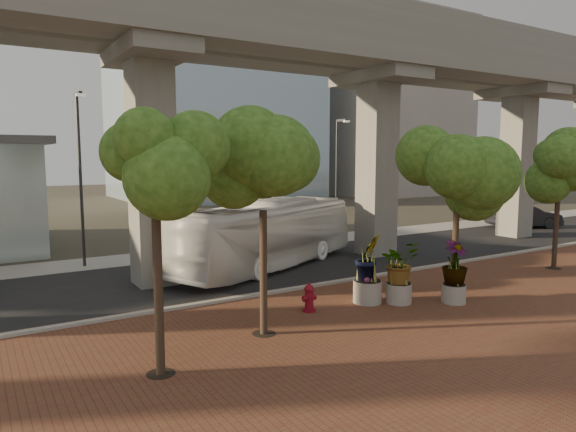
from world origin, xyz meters
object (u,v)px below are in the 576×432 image
fire_hydrant (309,298)px  parked_car (524,217)px  planter_front (399,265)px  transit_bus (267,235)px

fire_hydrant → parked_car: bearing=19.1°
planter_front → fire_hydrant: bearing=165.6°
transit_bus → planter_front: 7.68m
parked_car → planter_front: planter_front is taller
transit_bus → fire_hydrant: transit_bus is taller
fire_hydrant → planter_front: bearing=-14.4°
parked_car → planter_front: bearing=138.4°
parked_car → transit_bus: bearing=119.4°
transit_bus → planter_front: bearing=163.7°
transit_bus → fire_hydrant: size_ratio=11.62×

